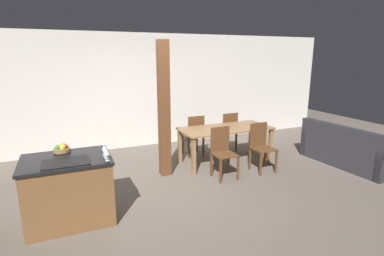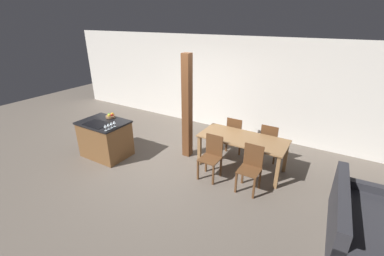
{
  "view_description": "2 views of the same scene",
  "coord_description": "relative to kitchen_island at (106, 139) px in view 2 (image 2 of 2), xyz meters",
  "views": [
    {
      "loc": [
        -1.42,
        -4.46,
        2.18
      ],
      "look_at": [
        0.6,
        0.2,
        0.95
      ],
      "focal_mm": 28.0,
      "sensor_mm": 36.0,
      "label": 1
    },
    {
      "loc": [
        3.22,
        -4.13,
        3.13
      ],
      "look_at": [
        0.6,
        0.2,
        0.95
      ],
      "focal_mm": 24.0,
      "sensor_mm": 36.0,
      "label": 2
    }
  ],
  "objects": [
    {
      "name": "ground_plane",
      "position": [
        1.46,
        0.43,
        -0.45
      ],
      "size": [
        16.0,
        16.0,
        0.0
      ],
      "primitive_type": "plane",
      "color": "#665B51"
    },
    {
      "name": "wall_back",
      "position": [
        1.46,
        3.07,
        0.9
      ],
      "size": [
        11.2,
        0.08,
        2.7
      ],
      "color": "silver",
      "rests_on": "ground_plane"
    },
    {
      "name": "kitchen_island",
      "position": [
        0.0,
        0.0,
        0.0
      ],
      "size": [
        1.11,
        0.83,
        0.9
      ],
      "color": "brown",
      "rests_on": "ground_plane"
    },
    {
      "name": "fruit_bowl",
      "position": [
        -0.04,
        0.27,
        0.49
      ],
      "size": [
        0.22,
        0.22,
        0.11
      ],
      "color": "#99704C",
      "rests_on": "kitchen_island"
    },
    {
      "name": "wine_glass_near",
      "position": [
        0.48,
        -0.34,
        0.56
      ],
      "size": [
        0.07,
        0.07,
        0.14
      ],
      "color": "silver",
      "rests_on": "kitchen_island"
    },
    {
      "name": "wine_glass_middle",
      "position": [
        0.48,
        -0.26,
        0.56
      ],
      "size": [
        0.07,
        0.07,
        0.14
      ],
      "color": "silver",
      "rests_on": "kitchen_island"
    },
    {
      "name": "wine_glass_far",
      "position": [
        0.48,
        -0.17,
        0.56
      ],
      "size": [
        0.07,
        0.07,
        0.14
      ],
      "color": "silver",
      "rests_on": "kitchen_island"
    },
    {
      "name": "wine_glass_end",
      "position": [
        0.48,
        -0.09,
        0.56
      ],
      "size": [
        0.07,
        0.07,
        0.14
      ],
      "color": "silver",
      "rests_on": "kitchen_island"
    },
    {
      "name": "dining_table",
      "position": [
        3.04,
        1.15,
        0.2
      ],
      "size": [
        1.87,
        0.84,
        0.75
      ],
      "color": "olive",
      "rests_on": "ground_plane"
    },
    {
      "name": "dining_chair_near_left",
      "position": [
        2.61,
        0.5,
        0.04
      ],
      "size": [
        0.4,
        0.4,
        0.92
      ],
      "color": "brown",
      "rests_on": "ground_plane"
    },
    {
      "name": "dining_chair_near_right",
      "position": [
        3.46,
        0.5,
        0.04
      ],
      "size": [
        0.4,
        0.4,
        0.92
      ],
      "color": "brown",
      "rests_on": "ground_plane"
    },
    {
      "name": "dining_chair_far_left",
      "position": [
        2.61,
        1.79,
        0.04
      ],
      "size": [
        0.4,
        0.4,
        0.92
      ],
      "rotation": [
        0.0,
        0.0,
        3.14
      ],
      "color": "brown",
      "rests_on": "ground_plane"
    },
    {
      "name": "dining_chair_far_right",
      "position": [
        3.46,
        1.79,
        0.04
      ],
      "size": [
        0.4,
        0.4,
        0.92
      ],
      "rotation": [
        0.0,
        0.0,
        3.14
      ],
      "color": "brown",
      "rests_on": "ground_plane"
    },
    {
      "name": "couch",
      "position": [
        5.28,
        0.05,
        -0.16
      ],
      "size": [
        0.92,
        1.87,
        0.84
      ],
      "rotation": [
        0.0,
        0.0,
        1.62
      ],
      "color": "#2D2D33",
      "rests_on": "ground_plane"
    },
    {
      "name": "timber_post",
      "position": [
        1.69,
        1.04,
        0.78
      ],
      "size": [
        0.19,
        0.19,
        2.45
      ],
      "color": "brown",
      "rests_on": "ground_plane"
    }
  ]
}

